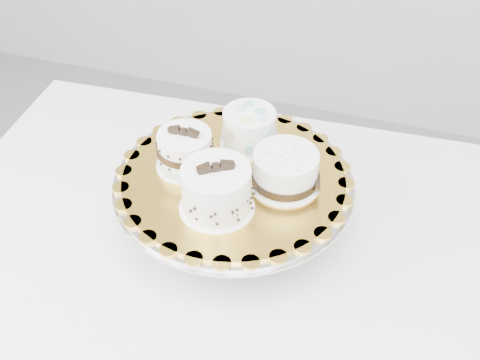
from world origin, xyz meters
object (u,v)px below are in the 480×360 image
(table, at_px, (257,278))
(cake_board, at_px, (234,177))
(cake_banded, at_px, (185,151))
(cake_stand, at_px, (234,194))
(cake_swirl, at_px, (216,190))
(cake_ribbon, at_px, (286,170))
(cake_dots, at_px, (249,128))

(table, bearing_deg, cake_board, 139.53)
(table, height_order, cake_banded, cake_banded)
(cake_stand, bearing_deg, cake_swirl, -91.24)
(cake_swirl, relative_size, cake_ribbon, 1.13)
(cake_banded, height_order, cake_dots, cake_banded)
(cake_stand, height_order, cake_banded, cake_banded)
(table, relative_size, cake_ribbon, 9.44)
(cake_dots, bearing_deg, cake_stand, -74.43)
(cake_swirl, distance_m, cake_ribbon, 0.13)
(cake_board, bearing_deg, cake_stand, 0.00)
(cake_dots, bearing_deg, cake_banded, -118.50)
(cake_banded, bearing_deg, cake_dots, 45.60)
(cake_swirl, bearing_deg, cake_dots, 57.84)
(cake_stand, relative_size, cake_ribbon, 3.11)
(table, bearing_deg, cake_banded, 159.23)
(table, relative_size, cake_board, 3.29)
(cake_swirl, xyz_separation_m, cake_dots, (0.00, 0.17, -0.00))
(cake_stand, height_order, cake_board, cake_board)
(table, distance_m, cake_stand, 0.17)
(cake_board, distance_m, cake_ribbon, 0.09)
(cake_board, xyz_separation_m, cake_swirl, (-0.00, -0.08, 0.04))
(cake_banded, distance_m, cake_ribbon, 0.17)
(cake_swirl, height_order, cake_banded, cake_swirl)
(cake_swirl, bearing_deg, cake_board, 56.89)
(cake_swirl, bearing_deg, table, -1.54)
(cake_stand, distance_m, cake_dots, 0.12)
(table, xyz_separation_m, cake_banded, (-0.14, 0.05, 0.23))
(cake_stand, xyz_separation_m, cake_ribbon, (0.09, 0.01, 0.07))
(cake_banded, xyz_separation_m, cake_dots, (0.09, 0.09, 0.00))
(table, distance_m, cake_swirl, 0.24)
(cake_swirl, relative_size, cake_dots, 1.30)
(cake_stand, height_order, cake_ribbon, cake_ribbon)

